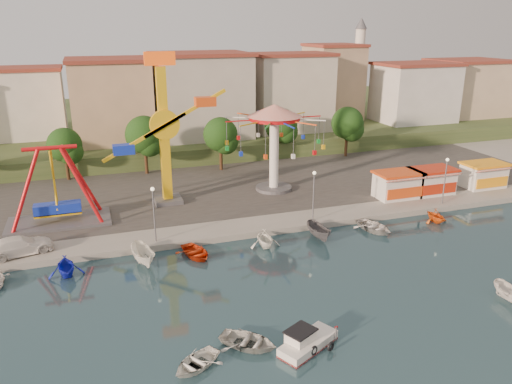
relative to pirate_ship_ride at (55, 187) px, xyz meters
name	(u,v)px	position (x,y,z in m)	size (l,w,h in m)	color
ground	(288,302)	(16.65, -20.71, -4.39)	(200.00, 200.00, 0.00)	#142A38
quay_deck	(162,134)	(16.65, 41.29, -4.09)	(200.00, 100.00, 0.60)	#9E998E
asphalt_pad	(200,181)	(16.65, 9.29, -3.79)	(90.00, 28.00, 0.01)	#4C4944
hill_terrace	(158,123)	(16.65, 46.29, -2.89)	(200.00, 60.00, 3.00)	#384C26
pirate_ship_ride	(55,187)	(0.00, 0.00, 0.00)	(10.00, 5.00, 8.00)	#59595E
kamikaze_tower	(169,135)	(11.95, 2.45, 3.93)	(9.06, 3.10, 16.50)	#59595E
wave_swinger	(274,128)	(24.43, 3.07, 3.80)	(11.60, 11.60, 10.40)	#59595E
booth_left	(398,184)	(37.00, -4.23, -2.23)	(5.40, 3.78, 3.08)	white
booth_mid	(432,181)	(41.69, -4.23, -2.23)	(5.40, 3.78, 3.08)	white
booth_right	(483,175)	(49.33, -4.23, -2.23)	(5.40, 3.78, 3.08)	white
lamp_post_1	(154,216)	(8.65, -7.71, -1.29)	(0.14, 0.14, 5.00)	#59595E
lamp_post_2	(313,198)	(24.65, -7.71, -1.29)	(0.14, 0.14, 5.00)	#59595E
lamp_post_3	(445,182)	(40.65, -7.71, -1.29)	(0.14, 0.14, 5.00)	#59595E
tree_1	(65,145)	(0.65, 15.53, 0.81)	(4.35, 4.35, 6.80)	#382314
tree_2	(144,135)	(10.65, 15.10, 1.52)	(5.02, 5.02, 7.85)	#382314
tree_3	(220,135)	(20.65, 13.65, 1.16)	(4.68, 4.68, 7.32)	#382314
tree_4	(281,125)	(30.65, 16.64, 1.35)	(4.86, 4.86, 7.60)	#382314
tree_5	(347,123)	(40.65, 14.82, 1.31)	(4.83, 4.83, 7.54)	#382314
building_1	(27,112)	(-4.68, 30.67, 2.92)	(12.33, 9.01, 8.63)	silver
building_2	(117,99)	(8.46, 31.25, 4.22)	(11.95, 9.28, 11.23)	tan
building_3	(207,104)	(22.25, 28.09, 3.20)	(12.59, 10.50, 9.20)	beige
building_4	(277,97)	(35.72, 31.49, 3.22)	(10.75, 9.23, 9.24)	beige
building_5	(350,90)	(49.02, 29.62, 4.21)	(12.77, 10.96, 11.21)	tan
building_6	(411,85)	(60.80, 28.06, 4.78)	(8.23, 8.98, 12.36)	silver
building_7	(446,89)	(72.68, 32.99, 2.99)	(11.59, 10.93, 8.76)	beige
minaret	(359,65)	(52.65, 33.29, 8.15)	(2.80, 2.80, 18.00)	silver
cabin_motorboat	(306,343)	(15.59, -26.31, -3.99)	(4.55, 3.42, 1.51)	white
rowboat_a	(248,341)	(12.11, -24.97, -3.99)	(2.75, 3.85, 0.80)	silver
rowboat_b	(196,362)	(8.48, -25.88, -4.05)	(2.39, 3.35, 0.69)	white
van	(19,246)	(-3.03, -6.71, -2.98)	(2.28, 5.60, 1.62)	white
moored_boat_1	(66,266)	(0.81, -10.91, -3.52)	(2.85, 3.30, 1.74)	#1620C6
moored_boat_2	(144,256)	(7.14, -10.91, -3.58)	(1.58, 4.20, 1.62)	white
moored_boat_3	(196,252)	(11.71, -10.91, -3.99)	(2.81, 3.94, 0.82)	red
moored_boat_4	(265,238)	(18.27, -10.91, -3.54)	(2.80, 3.25, 1.71)	white
moored_boat_5	(319,232)	(23.83, -10.91, -3.64)	(1.47, 3.91, 1.51)	#545458
moored_boat_6	(374,227)	(29.98, -10.91, -3.96)	(3.01, 4.22, 0.87)	silver
moored_boat_7	(436,215)	(37.35, -10.91, -3.66)	(2.40, 2.78, 1.47)	orange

